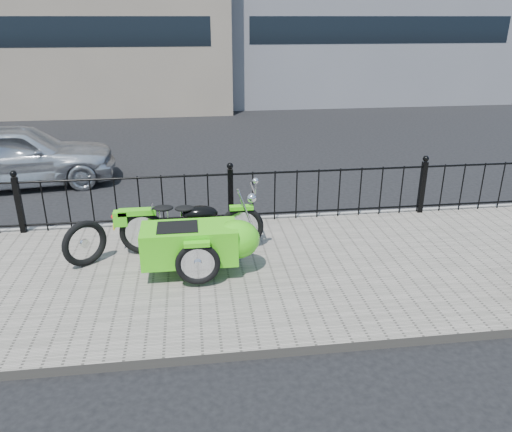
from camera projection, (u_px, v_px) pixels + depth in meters
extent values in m
plane|color=black|center=(239.00, 261.00, 7.67)|extent=(120.00, 120.00, 0.00)
cube|color=slate|center=(242.00, 272.00, 7.19)|extent=(30.00, 3.80, 0.12)
cube|color=gray|center=(231.00, 222.00, 8.98)|extent=(30.00, 0.10, 0.12)
cylinder|color=black|center=(230.00, 174.00, 8.50)|extent=(14.00, 0.04, 0.04)
cylinder|color=black|center=(231.00, 215.00, 8.78)|extent=(14.00, 0.04, 0.04)
cube|color=black|center=(19.00, 205.00, 8.22)|extent=(0.09, 0.09, 0.96)
sphere|color=black|center=(13.00, 174.00, 8.02)|extent=(0.11, 0.11, 0.11)
cube|color=black|center=(231.00, 196.00, 8.65)|extent=(0.09, 0.09, 0.96)
sphere|color=black|center=(230.00, 166.00, 8.45)|extent=(0.11, 0.11, 0.11)
cube|color=black|center=(422.00, 187.00, 9.08)|extent=(0.09, 0.09, 0.96)
sphere|color=black|center=(426.00, 159.00, 8.87)|extent=(0.11, 0.11, 0.11)
cube|color=black|center=(26.00, 32.00, 16.88)|extent=(12.50, 0.06, 1.00)
cube|color=black|center=(383.00, 30.00, 19.39)|extent=(10.50, 0.06, 1.00)
torus|color=black|center=(242.00, 228.00, 7.69)|extent=(0.69, 0.09, 0.69)
torus|color=black|center=(143.00, 233.00, 7.51)|extent=(0.69, 0.09, 0.69)
torus|color=black|center=(198.00, 264.00, 6.56)|extent=(0.60, 0.08, 0.60)
cube|color=gray|center=(193.00, 229.00, 7.59)|extent=(0.34, 0.22, 0.24)
cylinder|color=black|center=(193.00, 233.00, 7.62)|extent=(1.40, 0.04, 0.04)
ellipsoid|color=black|center=(200.00, 214.00, 7.52)|extent=(0.54, 0.29, 0.26)
cylinder|color=silver|center=(253.00, 189.00, 7.49)|extent=(0.03, 0.56, 0.03)
cylinder|color=silver|center=(245.00, 209.00, 7.59)|extent=(0.25, 0.04, 0.59)
sphere|color=silver|center=(252.00, 198.00, 7.53)|extent=(0.15, 0.15, 0.15)
cube|color=#4BDD18|center=(241.00, 208.00, 7.57)|extent=(0.36, 0.12, 0.06)
cube|color=#4BDD18|center=(137.00, 212.00, 7.38)|extent=(0.55, 0.16, 0.08)
ellipsoid|color=black|center=(185.00, 208.00, 7.46)|extent=(0.31, 0.22, 0.08)
ellipsoid|color=black|center=(163.00, 208.00, 7.41)|extent=(0.31, 0.22, 0.08)
sphere|color=red|center=(113.00, 217.00, 7.36)|extent=(0.07, 0.07, 0.07)
cube|color=yellow|center=(114.00, 225.00, 7.51)|extent=(0.02, 0.14, 0.10)
cube|color=#4BDD18|center=(189.00, 243.00, 6.86)|extent=(1.30, 0.62, 0.50)
ellipsoid|color=#4BDD18|center=(236.00, 239.00, 6.93)|extent=(0.65, 0.60, 0.54)
cube|color=black|center=(177.00, 229.00, 6.76)|extent=(0.55, 0.43, 0.06)
cube|color=#4BDD18|center=(197.00, 244.00, 6.45)|extent=(0.34, 0.11, 0.06)
torus|color=black|center=(85.00, 243.00, 7.16)|extent=(0.60, 0.51, 0.69)
imported|color=silver|center=(18.00, 155.00, 10.83)|extent=(4.24, 2.19, 1.38)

